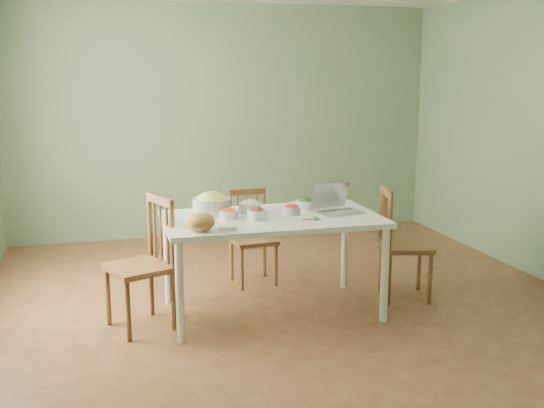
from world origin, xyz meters
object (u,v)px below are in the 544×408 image
object	(u,v)px
chair_right	(406,243)
bread_boule	(200,222)
dining_table	(272,265)
chair_left	(139,264)
laptop	(340,200)
chair_far	(253,238)
bowl_squash	(212,204)

from	to	relation	value
chair_right	bread_boule	xyz separation A→B (m)	(-1.81, -0.37, 0.38)
dining_table	chair_left	bearing A→B (deg)	-176.97
bread_boule	dining_table	bearing A→B (deg)	27.79
chair_left	chair_right	size ratio (longest dim) A/B	1.04
bread_boule	laptop	size ratio (longest dim) A/B	0.62
chair_left	bread_boule	bearing A→B (deg)	36.95
chair_left	laptop	bearing A→B (deg)	69.62
dining_table	chair_left	distance (m)	1.05
dining_table	chair_right	size ratio (longest dim) A/B	1.77
chair_left	chair_right	world-z (taller)	chair_left
chair_far	chair_left	bearing A→B (deg)	-149.11
dining_table	bowl_squash	world-z (taller)	bowl_squash
dining_table	bread_boule	distance (m)	0.84
bread_boule	laptop	world-z (taller)	laptop
chair_left	chair_right	distance (m)	2.24
chair_far	chair_right	xyz separation A→B (m)	(1.17, -0.69, 0.05)
chair_far	bread_boule	xyz separation A→B (m)	(-0.64, -1.06, 0.43)
dining_table	chair_left	size ratio (longest dim) A/B	1.69
dining_table	chair_far	bearing A→B (deg)	88.25
chair_left	chair_right	xyz separation A→B (m)	(2.24, 0.10, -0.02)
chair_right	bowl_squash	world-z (taller)	bowl_squash
dining_table	chair_far	world-z (taller)	chair_far
chair_left	dining_table	bearing A→B (deg)	72.13
laptop	bowl_squash	bearing A→B (deg)	154.72
dining_table	bread_boule	xyz separation A→B (m)	(-0.62, -0.33, 0.47)
chair_right	dining_table	bearing A→B (deg)	105.94
bowl_squash	chair_left	bearing A→B (deg)	-157.40
dining_table	chair_far	distance (m)	0.74
chair_right	laptop	size ratio (longest dim) A/B	2.86
chair_far	bowl_squash	xyz separation A→B (m)	(-0.47, -0.54, 0.45)
chair_far	bread_boule	world-z (taller)	bread_boule
bowl_squash	laptop	bearing A→B (deg)	-13.20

